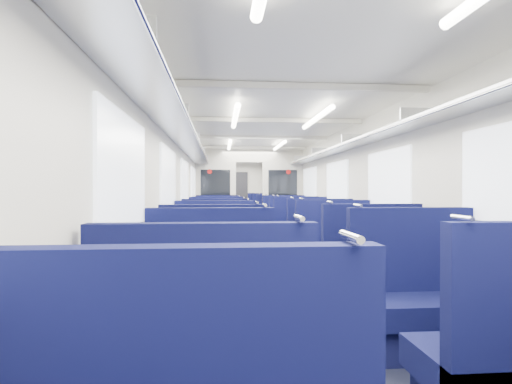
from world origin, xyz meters
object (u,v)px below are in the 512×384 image
object	(u,v)px
seat_6	(210,307)
seat_12	(215,247)
seat_9	(367,276)
seat_27	(262,214)
seat_17	(293,232)
seat_25	(266,216)
seat_13	(318,247)
seat_22	(218,218)
end_door	(239,196)
seat_4	(204,378)
seat_11	(335,257)
seat_20	(218,221)
seat_23	(269,218)
bulkhead	(249,192)
seat_16	(217,233)
seat_10	(214,261)
seat_8	(213,279)
seat_7	(418,306)
seat_21	(273,220)
seat_15	(302,237)
seat_26	(218,214)
seat_24	(218,216)
seat_14	(216,238)
seat_18	(217,227)

from	to	relation	value
seat_6	seat_12	xyz separation A→B (m)	(0.00, 3.41, 0.00)
seat_9	seat_27	world-z (taller)	same
seat_17	seat_25	distance (m)	5.43
seat_13	seat_22	xyz separation A→B (m)	(-1.66, 6.58, 0.00)
end_door	seat_4	size ratio (longest dim) A/B	1.70
seat_11	seat_25	size ratio (longest dim) A/B	1.00
seat_25	seat_9	bearing A→B (deg)	-90.00
seat_20	seat_23	xyz separation A→B (m)	(1.66, 1.03, 0.00)
seat_6	seat_17	xyz separation A→B (m)	(1.66, 5.62, 0.00)
seat_4	seat_20	bearing A→B (deg)	90.00
seat_23	seat_13	bearing A→B (deg)	-90.00
bulkhead	seat_16	size ratio (longest dim) A/B	2.38
seat_10	bulkhead	bearing A→B (deg)	81.07
seat_8	seat_27	bearing A→B (deg)	81.63
seat_4	seat_10	world-z (taller)	same
seat_13	seat_7	bearing A→B (deg)	-90.00
seat_21	seat_15	bearing A→B (deg)	-90.00
seat_26	seat_17	bearing A→B (deg)	-76.14
seat_22	seat_24	size ratio (longest dim) A/B	1.00
seat_4	seat_22	distance (m)	11.10
seat_26	seat_7	bearing A→B (deg)	-82.41
seat_7	seat_8	size ratio (longest dim) A/B	1.00
seat_7	seat_9	bearing A→B (deg)	90.00
end_door	seat_12	distance (m)	10.31
seat_24	seat_6	bearing A→B (deg)	-90.00
seat_20	seat_9	bearing A→B (deg)	-78.01
seat_17	seat_21	distance (m)	3.28
seat_7	seat_21	bearing A→B (deg)	90.00
seat_10	seat_14	xyz separation A→B (m)	(0.00, 2.48, 0.00)
seat_6	seat_7	size ratio (longest dim) A/B	1.00
seat_8	seat_13	world-z (taller)	same
seat_4	seat_14	xyz separation A→B (m)	(0.00, 5.82, 0.00)
seat_10	seat_18	bearing A→B (deg)	90.00
seat_9	seat_20	size ratio (longest dim) A/B	1.00
seat_16	seat_24	size ratio (longest dim) A/B	1.00
seat_7	seat_23	xyz separation A→B (m)	(0.00, 10.01, 0.00)
seat_21	seat_24	size ratio (longest dim) A/B	1.00
bulkhead	seat_12	bearing A→B (deg)	-101.73
seat_16	seat_27	world-z (taller)	same
seat_10	seat_20	size ratio (longest dim) A/B	1.00
seat_11	seat_24	world-z (taller)	same
bulkhead	seat_22	world-z (taller)	bulkhead
seat_15	seat_21	distance (m)	4.28
end_door	seat_14	size ratio (longest dim) A/B	1.70
seat_24	seat_27	distance (m)	2.00
seat_9	seat_6	bearing A→B (deg)	-147.48
end_door	seat_16	xyz separation A→B (m)	(-0.83, -8.10, -0.64)
seat_8	seat_10	size ratio (longest dim) A/B	1.00
seat_11	seat_17	xyz separation A→B (m)	(0.00, 3.35, 0.00)
seat_4	seat_27	distance (m)	13.62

